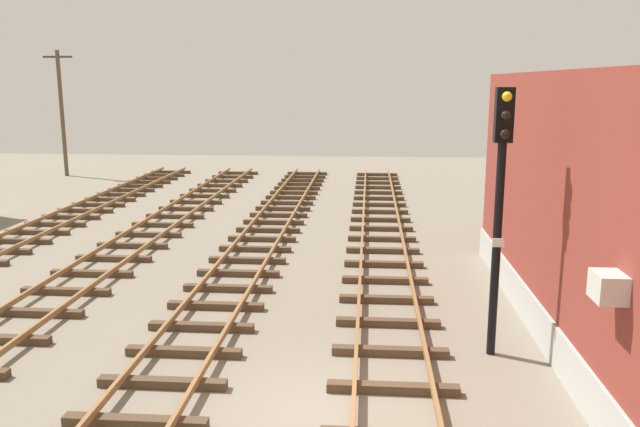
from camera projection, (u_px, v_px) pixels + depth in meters
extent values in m
plane|color=slate|center=(324.00, 413.00, 11.33)|extent=(80.00, 80.00, 0.00)
cube|color=#4C3826|center=(393.00, 388.00, 12.04)|extent=(2.50, 0.24, 0.18)
cube|color=#4C3826|center=(390.00, 352.00, 13.68)|extent=(2.50, 0.24, 0.18)
cube|color=#4C3826|center=(388.00, 323.00, 15.32)|extent=(2.50, 0.24, 0.18)
cube|color=#4C3826|center=(386.00, 300.00, 16.97)|extent=(2.50, 0.24, 0.18)
cube|color=#4C3826|center=(385.00, 280.00, 18.61)|extent=(2.50, 0.24, 0.18)
cube|color=#4C3826|center=(384.00, 264.00, 20.25)|extent=(2.50, 0.24, 0.18)
cube|color=#4C3826|center=(383.00, 251.00, 21.90)|extent=(2.50, 0.24, 0.18)
cube|color=#4C3826|center=(382.00, 239.00, 23.54)|extent=(2.50, 0.24, 0.18)
cube|color=#4C3826|center=(381.00, 229.00, 25.18)|extent=(2.50, 0.24, 0.18)
cube|color=#4C3826|center=(380.00, 220.00, 26.83)|extent=(2.50, 0.24, 0.18)
cube|color=#4C3826|center=(380.00, 212.00, 28.47)|extent=(2.50, 0.24, 0.18)
cube|color=#4C3826|center=(379.00, 205.00, 30.11)|extent=(2.50, 0.24, 0.18)
cube|color=#4C3826|center=(379.00, 198.00, 31.76)|extent=(2.50, 0.24, 0.18)
cube|color=#4C3826|center=(378.00, 193.00, 33.40)|extent=(2.50, 0.24, 0.18)
cube|color=#4C3826|center=(378.00, 187.00, 35.04)|extent=(2.50, 0.24, 0.18)
cube|color=#4C3826|center=(378.00, 183.00, 36.69)|extent=(2.50, 0.24, 0.18)
cube|color=#4C3826|center=(377.00, 178.00, 38.33)|extent=(2.50, 0.24, 0.18)
cube|color=#4C3826|center=(377.00, 174.00, 39.97)|extent=(2.50, 0.24, 0.18)
cube|color=olive|center=(354.00, 401.00, 11.24)|extent=(0.08, 60.57, 0.14)
cube|color=olive|center=(436.00, 404.00, 11.13)|extent=(0.08, 60.57, 0.14)
cube|color=#4C3826|center=(135.00, 422.00, 10.84)|extent=(2.50, 0.24, 0.18)
cube|color=#4C3826|center=(162.00, 383.00, 12.25)|extent=(2.50, 0.24, 0.18)
cube|color=#4C3826|center=(184.00, 352.00, 13.66)|extent=(2.50, 0.24, 0.18)
cube|color=#4C3826|center=(201.00, 327.00, 15.07)|extent=(2.50, 0.24, 0.18)
cube|color=#4C3826|center=(216.00, 306.00, 16.48)|extent=(2.50, 0.24, 0.18)
cube|color=#4C3826|center=(228.00, 288.00, 17.89)|extent=(2.50, 0.24, 0.18)
cube|color=#4C3826|center=(238.00, 273.00, 19.30)|extent=(2.50, 0.24, 0.18)
cube|color=#4C3826|center=(247.00, 260.00, 20.70)|extent=(2.50, 0.24, 0.18)
cube|color=#4C3826|center=(255.00, 249.00, 22.11)|extent=(2.50, 0.24, 0.18)
cube|color=#4C3826|center=(262.00, 239.00, 23.52)|extent=(2.50, 0.24, 0.18)
cube|color=#4C3826|center=(268.00, 230.00, 24.93)|extent=(2.50, 0.24, 0.18)
cube|color=#4C3826|center=(274.00, 222.00, 26.34)|extent=(2.50, 0.24, 0.18)
cube|color=#4C3826|center=(278.00, 215.00, 27.75)|extent=(2.50, 0.24, 0.18)
cube|color=#4C3826|center=(283.00, 209.00, 29.15)|extent=(2.50, 0.24, 0.18)
cube|color=#4C3826|center=(287.00, 203.00, 30.56)|extent=(2.50, 0.24, 0.18)
cube|color=#4C3826|center=(291.00, 198.00, 31.97)|extent=(2.50, 0.24, 0.18)
cube|color=#4C3826|center=(294.00, 193.00, 33.38)|extent=(2.50, 0.24, 0.18)
cube|color=#4C3826|center=(297.00, 188.00, 34.79)|extent=(2.50, 0.24, 0.18)
cube|color=#4C3826|center=(300.00, 184.00, 36.20)|extent=(2.50, 0.24, 0.18)
cube|color=#4C3826|center=(303.00, 180.00, 37.60)|extent=(2.50, 0.24, 0.18)
cube|color=#4C3826|center=(305.00, 177.00, 39.01)|extent=(2.50, 0.24, 0.18)
cube|color=#4C3826|center=(307.00, 173.00, 40.42)|extent=(2.50, 0.24, 0.18)
cube|color=olive|center=(111.00, 392.00, 11.57)|extent=(0.08, 60.57, 0.14)
cube|color=olive|center=(188.00, 395.00, 11.46)|extent=(0.08, 60.57, 0.14)
cube|color=#4C3826|center=(35.00, 313.00, 15.99)|extent=(2.50, 0.24, 0.18)
cube|color=#4C3826|center=(66.00, 291.00, 17.63)|extent=(2.50, 0.24, 0.18)
cube|color=#4C3826|center=(92.00, 273.00, 19.28)|extent=(2.50, 0.24, 0.18)
cube|color=#4C3826|center=(114.00, 258.00, 20.92)|extent=(2.50, 0.24, 0.18)
cube|color=#4C3826|center=(132.00, 246.00, 22.56)|extent=(2.50, 0.24, 0.18)
cube|color=#4C3826|center=(149.00, 235.00, 24.20)|extent=(2.50, 0.24, 0.18)
cube|color=#4C3826|center=(163.00, 225.00, 25.85)|extent=(2.50, 0.24, 0.18)
cube|color=#4C3826|center=(175.00, 216.00, 27.49)|extent=(2.50, 0.24, 0.18)
cube|color=#4C3826|center=(186.00, 209.00, 29.13)|extent=(2.50, 0.24, 0.18)
cube|color=#4C3826|center=(196.00, 202.00, 30.78)|extent=(2.50, 0.24, 0.18)
cube|color=#4C3826|center=(205.00, 196.00, 32.42)|extent=(2.50, 0.24, 0.18)
cube|color=#4C3826|center=(213.00, 190.00, 34.06)|extent=(2.50, 0.24, 0.18)
cube|color=#4C3826|center=(220.00, 185.00, 35.71)|extent=(2.50, 0.24, 0.18)
cube|color=#4C3826|center=(227.00, 181.00, 37.35)|extent=(2.50, 0.24, 0.18)
cube|color=#4C3826|center=(233.00, 177.00, 38.99)|extent=(2.50, 0.24, 0.18)
cube|color=#4C3826|center=(238.00, 173.00, 40.64)|extent=(2.50, 0.24, 0.18)
cube|color=#4C3826|center=(18.00, 241.00, 23.22)|extent=(2.50, 0.24, 0.18)
cube|color=#4C3826|center=(38.00, 232.00, 24.59)|extent=(2.50, 0.24, 0.18)
cube|color=#4C3826|center=(55.00, 224.00, 25.97)|extent=(2.50, 0.24, 0.18)
cube|color=#4C3826|center=(71.00, 217.00, 27.35)|extent=(2.50, 0.24, 0.18)
cube|color=#4C3826|center=(85.00, 211.00, 28.72)|extent=(2.50, 0.24, 0.18)
cube|color=#4C3826|center=(98.00, 205.00, 30.10)|extent=(2.50, 0.24, 0.18)
cube|color=#4C3826|center=(110.00, 199.00, 31.47)|extent=(2.50, 0.24, 0.18)
cube|color=#4C3826|center=(121.00, 194.00, 32.85)|extent=(2.50, 0.24, 0.18)
cube|color=#4C3826|center=(131.00, 190.00, 34.22)|extent=(2.50, 0.24, 0.18)
cube|color=#4C3826|center=(140.00, 186.00, 35.60)|extent=(2.50, 0.24, 0.18)
cube|color=#4C3826|center=(149.00, 182.00, 36.98)|extent=(2.50, 0.24, 0.18)
cube|color=#4C3826|center=(157.00, 178.00, 38.35)|extent=(2.50, 0.24, 0.18)
cube|color=#4C3826|center=(164.00, 175.00, 39.73)|extent=(2.50, 0.24, 0.18)
cube|color=#4C3826|center=(171.00, 172.00, 41.10)|extent=(2.50, 0.24, 0.18)
cylinder|color=black|center=(496.00, 252.00, 13.34)|extent=(0.18, 0.18, 4.56)
cube|color=black|center=(504.00, 115.00, 12.77)|extent=(0.36, 0.24, 1.10)
sphere|color=yellow|center=(507.00, 97.00, 12.52)|extent=(0.20, 0.20, 0.20)
sphere|color=black|center=(506.00, 115.00, 12.60)|extent=(0.20, 0.20, 0.20)
sphere|color=black|center=(505.00, 134.00, 12.67)|extent=(0.20, 0.20, 0.20)
cube|color=white|center=(498.00, 243.00, 13.16)|extent=(0.24, 0.03, 0.18)
cube|color=#B2B2AD|center=(558.00, 351.00, 12.82)|extent=(0.08, 18.27, 0.90)
cube|color=silver|center=(608.00, 287.00, 9.71)|extent=(0.44, 0.60, 0.44)
cylinder|color=brown|center=(62.00, 114.00, 39.29)|extent=(0.24, 0.24, 7.66)
cube|color=#4C3D2D|center=(57.00, 57.00, 38.60)|extent=(1.80, 0.12, 0.12)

